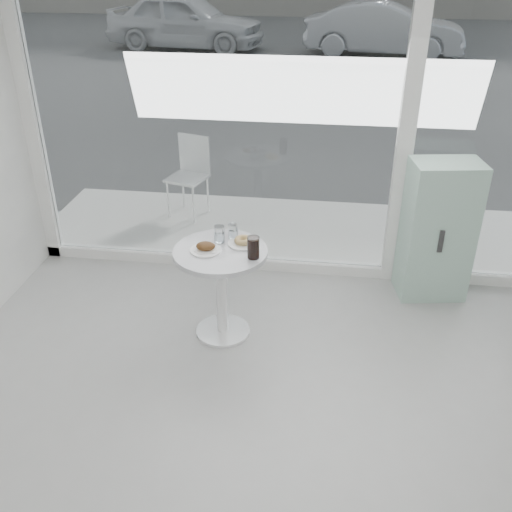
# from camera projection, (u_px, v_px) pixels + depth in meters

# --- Properties ---
(room_shell) EXTENTS (6.00, 6.00, 6.00)m
(room_shell) POSITION_uv_depth(u_px,v_px,m) (217.00, 321.00, 1.56)
(room_shell) COLOR silver
(room_shell) RESTS_ON ground
(storefront) EXTENTS (5.00, 0.14, 3.00)m
(storefront) POSITION_uv_depth(u_px,v_px,m) (310.00, 92.00, 4.73)
(storefront) COLOR white
(storefront) RESTS_ON ground
(main_table) EXTENTS (0.72, 0.72, 0.77)m
(main_table) POSITION_uv_depth(u_px,v_px,m) (221.00, 275.00, 4.41)
(main_table) COLOR white
(main_table) RESTS_ON ground
(patio_deck) EXTENTS (5.60, 1.60, 0.05)m
(patio_deck) POSITION_uv_depth(u_px,v_px,m) (300.00, 231.00, 6.25)
(patio_deck) COLOR silver
(patio_deck) RESTS_ON ground
(street) EXTENTS (40.00, 24.00, 0.00)m
(street) POSITION_uv_depth(u_px,v_px,m) (328.00, 49.00, 16.83)
(street) COLOR #3E3E3E
(street) RESTS_ON ground
(mint_cabinet) EXTENTS (0.63, 0.47, 1.24)m
(mint_cabinet) POSITION_uv_depth(u_px,v_px,m) (438.00, 231.00, 4.92)
(mint_cabinet) COLOR #96BFAE
(mint_cabinet) RESTS_ON ground
(patio_chair) EXTENTS (0.48, 0.48, 0.89)m
(patio_chair) POSITION_uv_depth(u_px,v_px,m) (190.00, 171.00, 6.38)
(patio_chair) COLOR white
(patio_chair) RESTS_ON patio_deck
(car_white) EXTENTS (4.74, 2.46, 1.54)m
(car_white) POSITION_uv_depth(u_px,v_px,m) (186.00, 21.00, 16.43)
(car_white) COLOR silver
(car_white) RESTS_ON street
(car_silver) EXTENTS (4.39, 2.04, 1.39)m
(car_silver) POSITION_uv_depth(u_px,v_px,m) (385.00, 29.00, 15.47)
(car_silver) COLOR #999BA0
(car_silver) RESTS_ON street
(plate_fritter) EXTENTS (0.24, 0.24, 0.07)m
(plate_fritter) POSITION_uv_depth(u_px,v_px,m) (206.00, 248.00, 4.28)
(plate_fritter) COLOR white
(plate_fritter) RESTS_ON main_table
(plate_donut) EXTENTS (0.24, 0.24, 0.06)m
(plate_donut) POSITION_uv_depth(u_px,v_px,m) (243.00, 242.00, 4.38)
(plate_donut) COLOR white
(plate_donut) RESTS_ON main_table
(water_tumbler_a) EXTENTS (0.08, 0.08, 0.13)m
(water_tumbler_a) POSITION_uv_depth(u_px,v_px,m) (219.00, 235.00, 4.39)
(water_tumbler_a) COLOR white
(water_tumbler_a) RESTS_ON main_table
(water_tumbler_b) EXTENTS (0.07, 0.07, 0.12)m
(water_tumbler_b) POSITION_uv_depth(u_px,v_px,m) (233.00, 232.00, 4.45)
(water_tumbler_b) COLOR white
(water_tumbler_b) RESTS_ON main_table
(cola_glass) EXTENTS (0.09, 0.09, 0.17)m
(cola_glass) POSITION_uv_depth(u_px,v_px,m) (253.00, 248.00, 4.16)
(cola_glass) COLOR white
(cola_glass) RESTS_ON main_table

